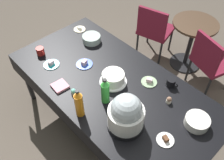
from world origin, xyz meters
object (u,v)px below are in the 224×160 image
at_px(dessert_plate_teal, 51,64).
at_px(cupcake_rose, 169,100).
at_px(frosted_layer_cake, 113,78).
at_px(glass_salad_bowl, 91,39).
at_px(potluck_table, 112,88).
at_px(cupcake_mint, 74,92).
at_px(slow_cooker, 126,114).
at_px(soda_bottle_lime_soda, 105,91).
at_px(dessert_plate_white, 165,140).
at_px(dessert_plate_cream, 80,29).
at_px(dessert_plate_sage, 149,81).
at_px(soda_bottle_orange_juice, 79,104).
at_px(coffee_mug_red, 40,51).
at_px(ceramic_snack_bowl, 197,122).
at_px(maroon_chair_right, 211,60).
at_px(dessert_plate_cobalt, 84,64).
at_px(coffee_mug_black, 171,82).
at_px(round_cafe_table, 192,37).
at_px(maroon_chair_left, 154,29).

bearing_deg(dessert_plate_teal, cupcake_rose, 23.60).
height_order(frosted_layer_cake, glass_salad_bowl, frosted_layer_cake).
relative_size(potluck_table, cupcake_mint, 32.59).
bearing_deg(cupcake_mint, slow_cooker, 10.90).
bearing_deg(soda_bottle_lime_soda, dessert_plate_white, 7.07).
bearing_deg(dessert_plate_cream, dessert_plate_sage, -2.16).
bearing_deg(cupcake_rose, soda_bottle_orange_juice, -124.01).
xyz_separation_m(dessert_plate_white, coffee_mug_red, (-1.61, -0.16, 0.03)).
distance_m(potluck_table, dessert_plate_sage, 0.38).
relative_size(ceramic_snack_bowl, cupcake_rose, 3.10).
bearing_deg(dessert_plate_white, soda_bottle_orange_juice, -153.40).
bearing_deg(dessert_plate_sage, cupcake_rose, -11.54).
xyz_separation_m(slow_cooker, dessert_plate_cream, (-1.36, 0.57, -0.15)).
height_order(dessert_plate_white, maroon_chair_right, maroon_chair_right).
height_order(dessert_plate_white, dessert_plate_cobalt, dessert_plate_cobalt).
bearing_deg(maroon_chair_right, coffee_mug_black, -88.06).
bearing_deg(dessert_plate_cream, cupcake_mint, -40.96).
relative_size(potluck_table, ceramic_snack_bowl, 10.51).
bearing_deg(potluck_table, dessert_plate_teal, -155.70).
bearing_deg(glass_salad_bowl, dessert_plate_cream, 171.97).
relative_size(glass_salad_bowl, dessert_plate_cobalt, 1.20).
relative_size(coffee_mug_red, round_cafe_table, 0.17).
relative_size(dessert_plate_sage, cupcake_mint, 2.34).
bearing_deg(cupcake_mint, cupcake_rose, 40.55).
bearing_deg(coffee_mug_red, dessert_plate_teal, -3.54).
bearing_deg(dessert_plate_white, dessert_plate_sage, 142.72).
height_order(frosted_layer_cake, coffee_mug_red, frosted_layer_cake).
xyz_separation_m(slow_cooker, ceramic_snack_bowl, (0.41, 0.45, -0.12)).
distance_m(glass_salad_bowl, round_cafe_table, 1.43).
height_order(glass_salad_bowl, dessert_plate_teal, glass_salad_bowl).
height_order(slow_cooker, maroon_chair_right, slow_cooker).
xyz_separation_m(dessert_plate_cream, cupcake_mint, (0.78, -0.68, 0.02)).
relative_size(potluck_table, maroon_chair_right, 2.59).
bearing_deg(cupcake_rose, glass_salad_bowl, 176.92).
distance_m(dessert_plate_cream, coffee_mug_black, 1.35).
distance_m(dessert_plate_white, dessert_plate_cobalt, 1.16).
xyz_separation_m(glass_salad_bowl, dessert_plate_white, (1.41, -0.40, -0.03)).
xyz_separation_m(dessert_plate_cobalt, maroon_chair_right, (0.78, 1.35, -0.27)).
distance_m(potluck_table, glass_salad_bowl, 0.72).
xyz_separation_m(glass_salad_bowl, dessert_plate_teal, (0.02, -0.57, -0.03)).
bearing_deg(dessert_plate_teal, dessert_plate_cream, 115.97).
distance_m(frosted_layer_cake, glass_salad_bowl, 0.70).
xyz_separation_m(cupcake_mint, soda_bottle_orange_juice, (0.22, -0.09, 0.11)).
distance_m(slow_cooker, round_cafe_table, 1.90).
bearing_deg(dessert_plate_cream, maroon_chair_left, 68.06).
bearing_deg(round_cafe_table, glass_salad_bowl, -115.58).
height_order(dessert_plate_teal, coffee_mug_black, coffee_mug_black).
relative_size(cupcake_rose, coffee_mug_black, 0.53).
bearing_deg(glass_salad_bowl, potluck_table, -23.53).
bearing_deg(dessert_plate_teal, coffee_mug_black, 33.45).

